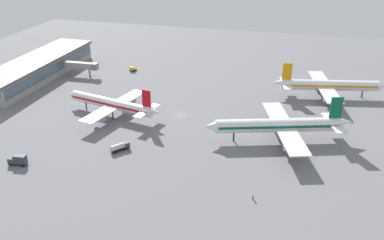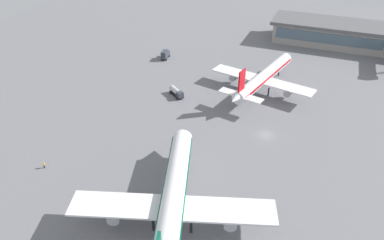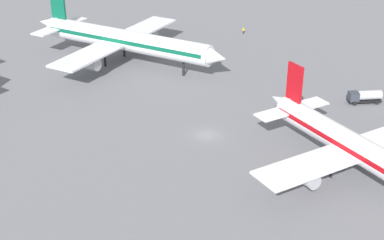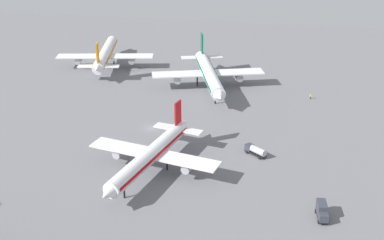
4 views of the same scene
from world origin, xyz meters
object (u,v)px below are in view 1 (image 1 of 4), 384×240
object	(u,v)px
airplane_taxiing	(328,85)
catering_truck	(18,160)
ground_crew_worker	(253,196)
airplane_distant	(112,104)
fuel_truck	(120,147)
airplane_at_gate	(280,125)
baggage_tug	(133,69)

from	to	relation	value
airplane_taxiing	catering_truck	world-z (taller)	airplane_taxiing
airplane_taxiing	ground_crew_worker	distance (m)	82.72
airplane_distant	catering_truck	bearing A→B (deg)	85.94
airplane_distant	fuel_truck	xyz separation A→B (m)	(24.62, 13.91, -3.36)
airplane_taxiing	ground_crew_worker	size ratio (longest dim) A/B	28.31
ground_crew_worker	airplane_taxiing	bearing A→B (deg)	-79.56
airplane_at_gate	airplane_distant	xyz separation A→B (m)	(-4.00, -62.52, -0.79)
airplane_distant	airplane_taxiing	bearing A→B (deg)	-140.34
fuel_truck	baggage_tug	distance (m)	80.18
fuel_truck	ground_crew_worker	xyz separation A→B (m)	(14.97, 44.74, -0.54)
airplane_taxiing	baggage_tug	xyz separation A→B (m)	(-10.51, -92.13, -4.11)
airplane_taxiing	fuel_truck	size ratio (longest dim) A/B	7.67
airplane_taxiing	fuel_truck	bearing A→B (deg)	-146.80
catering_truck	ground_crew_worker	bearing A→B (deg)	174.15
airplane_distant	ground_crew_worker	bearing A→B (deg)	158.60
airplane_at_gate	airplane_taxiing	world-z (taller)	airplane_at_gate
baggage_tug	catering_truck	size ratio (longest dim) A/B	0.63
airplane_taxiing	catering_truck	bearing A→B (deg)	-150.09
airplane_distant	baggage_tug	bearing A→B (deg)	-63.13
airplane_at_gate	ground_crew_worker	bearing A→B (deg)	65.97
airplane_distant	catering_truck	world-z (taller)	airplane_distant
airplane_taxiing	ground_crew_worker	bearing A→B (deg)	-116.09
airplane_at_gate	fuel_truck	distance (m)	52.97
airplane_at_gate	airplane_distant	size ratio (longest dim) A/B	1.15
airplane_at_gate	ground_crew_worker	distance (m)	36.10
airplane_taxiing	catering_truck	distance (m)	122.26
fuel_truck	catering_truck	bearing A→B (deg)	158.99
ground_crew_worker	airplane_distant	bearing A→B (deg)	-9.18
fuel_truck	baggage_tug	xyz separation A→B (m)	(-75.55, -26.85, -0.23)
baggage_tug	catering_truck	world-z (taller)	catering_truck
airplane_distant	fuel_truck	world-z (taller)	airplane_distant
airplane_taxiing	airplane_distant	xyz separation A→B (m)	(40.43, -79.19, -0.52)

